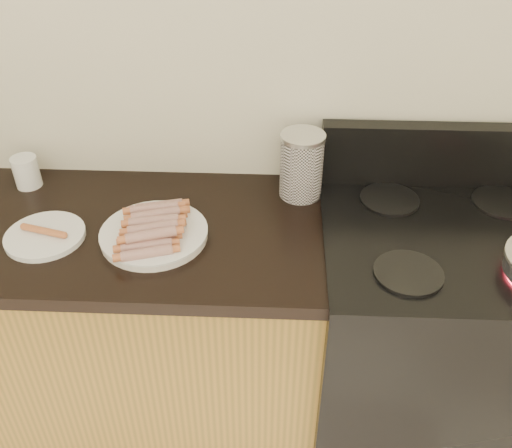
{
  "coord_description": "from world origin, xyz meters",
  "views": [
    {
      "loc": [
        0.27,
        0.38,
        1.89
      ],
      "look_at": [
        0.21,
        1.62,
        0.97
      ],
      "focal_mm": 40.0,
      "sensor_mm": 36.0,
      "label": 1
    }
  ],
  "objects_px": {
    "side_plate": "(45,236)",
    "mug": "(26,172)",
    "stove": "(430,346)",
    "canister": "(301,165)",
    "main_plate": "(154,235)"
  },
  "relations": [
    {
      "from": "side_plate",
      "to": "mug",
      "type": "distance_m",
      "value": 0.31
    },
    {
      "from": "main_plate",
      "to": "canister",
      "type": "height_order",
      "value": "canister"
    },
    {
      "from": "side_plate",
      "to": "stove",
      "type": "bearing_deg",
      "value": 2.36
    },
    {
      "from": "stove",
      "to": "main_plate",
      "type": "xyz_separation_m",
      "value": [
        -0.86,
        -0.03,
        0.45
      ]
    },
    {
      "from": "canister",
      "to": "mug",
      "type": "bearing_deg",
      "value": 179.24
    },
    {
      "from": "stove",
      "to": "mug",
      "type": "height_order",
      "value": "mug"
    },
    {
      "from": "side_plate",
      "to": "mug",
      "type": "bearing_deg",
      "value": 118.17
    },
    {
      "from": "stove",
      "to": "canister",
      "type": "relative_size",
      "value": 4.37
    },
    {
      "from": "main_plate",
      "to": "mug",
      "type": "height_order",
      "value": "mug"
    },
    {
      "from": "main_plate",
      "to": "side_plate",
      "type": "xyz_separation_m",
      "value": [
        -0.31,
        -0.01,
        -0.0
      ]
    },
    {
      "from": "side_plate",
      "to": "canister",
      "type": "bearing_deg",
      "value": 19.78
    },
    {
      "from": "mug",
      "to": "side_plate",
      "type": "bearing_deg",
      "value": -61.83
    },
    {
      "from": "main_plate",
      "to": "side_plate",
      "type": "bearing_deg",
      "value": -177.26
    },
    {
      "from": "canister",
      "to": "mug",
      "type": "distance_m",
      "value": 0.87
    },
    {
      "from": "stove",
      "to": "canister",
      "type": "height_order",
      "value": "canister"
    }
  ]
}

